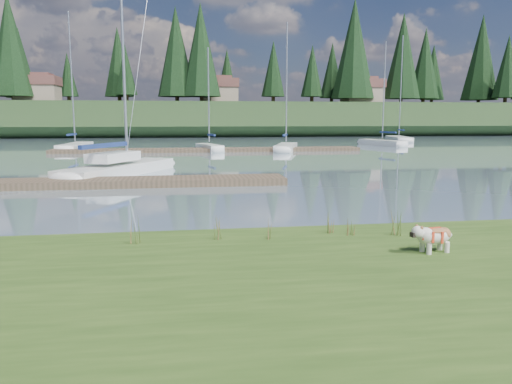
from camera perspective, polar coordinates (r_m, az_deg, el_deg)
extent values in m
plane|color=#788F9F|center=(42.71, -8.01, 4.56)|extent=(200.00, 200.00, 0.00)
cube|color=#344F1A|center=(7.16, -4.09, -13.57)|extent=(60.00, 9.00, 0.35)
cube|color=#1F3319|center=(85.62, -8.43, 8.15)|extent=(200.00, 20.00, 5.00)
cylinder|color=silver|center=(9.84, 19.16, -6.17)|extent=(0.10, 0.10, 0.20)
cylinder|color=silver|center=(9.99, 18.45, -5.91)|extent=(0.10, 0.10, 0.20)
cylinder|color=silver|center=(10.08, 20.98, -5.91)|extent=(0.10, 0.10, 0.20)
cylinder|color=silver|center=(10.23, 20.26, -5.66)|extent=(0.10, 0.10, 0.20)
ellipsoid|color=silver|center=(9.99, 19.83, -4.73)|extent=(0.71, 0.44, 0.31)
ellipsoid|color=#9A613A|center=(9.97, 19.86, -4.17)|extent=(0.51, 0.39, 0.11)
ellipsoid|color=silver|center=(9.73, 18.00, -4.38)|extent=(0.27, 0.28, 0.23)
cube|color=black|center=(9.68, 17.50, -4.67)|extent=(0.09, 0.13, 0.09)
cube|color=white|center=(26.07, -15.33, 2.37)|extent=(5.27, 8.12, 0.70)
ellipsoid|color=white|center=(29.55, -11.04, 3.20)|extent=(2.58, 2.78, 0.70)
cylinder|color=silver|center=(26.88, -15.02, 17.00)|extent=(0.14, 0.14, 12.34)
cube|color=navy|center=(24.97, -16.95, 5.11)|extent=(1.82, 3.41, 0.20)
cube|color=white|center=(25.62, -15.96, 3.88)|extent=(2.47, 3.23, 0.45)
cube|color=#4C3D2C|center=(22.06, -17.72, 1.02)|extent=(16.00, 2.00, 0.30)
cube|color=#4C3D2C|center=(42.77, -5.32, 4.81)|extent=(26.00, 2.20, 0.30)
cube|color=white|center=(48.19, -19.95, 4.83)|extent=(2.03, 7.28, 0.70)
ellipsoid|color=white|center=(51.68, -18.97, 5.09)|extent=(1.68, 2.05, 0.70)
cylinder|color=silver|center=(48.25, -20.33, 12.20)|extent=(0.12, 0.12, 11.25)
cube|color=navy|center=(47.19, -20.31, 6.18)|extent=(0.36, 2.87, 0.20)
cube|color=white|center=(43.94, -5.36, 5.00)|extent=(2.24, 5.20, 0.70)
ellipsoid|color=white|center=(46.38, -6.23, 5.17)|extent=(1.38, 1.59, 0.70)
cylinder|color=silver|center=(43.90, -5.44, 10.97)|extent=(0.12, 0.12, 7.99)
cube|color=navy|center=(43.22, -5.12, 6.51)|extent=(0.64, 2.01, 0.20)
cube|color=white|center=(44.13, 3.45, 5.04)|extent=(3.41, 6.72, 0.70)
ellipsoid|color=white|center=(47.40, 3.83, 5.27)|extent=(1.91, 2.14, 0.70)
cylinder|color=silver|center=(44.15, 3.52, 12.36)|extent=(0.12, 0.12, 10.11)
cube|color=navy|center=(43.18, 3.35, 6.53)|extent=(0.98, 2.55, 0.20)
cube|color=white|center=(53.83, 14.21, 5.41)|extent=(3.05, 6.46, 0.70)
ellipsoid|color=white|center=(56.34, 12.23, 5.60)|extent=(1.78, 2.02, 0.70)
cylinder|color=silver|center=(53.84, 14.43, 11.20)|extent=(0.12, 0.12, 9.73)
cube|color=navy|center=(53.11, 14.84, 6.62)|extent=(0.86, 2.47, 0.20)
cube|color=white|center=(64.67, 16.00, 5.81)|extent=(3.52, 8.18, 0.70)
ellipsoid|color=white|center=(68.58, 15.31, 5.97)|extent=(2.18, 2.50, 0.70)
cylinder|color=silver|center=(64.74, 16.24, 11.59)|extent=(0.12, 0.12, 11.90)
cube|color=navy|center=(63.57, 16.25, 6.83)|extent=(0.89, 3.14, 0.20)
cone|color=#475B23|center=(10.44, -4.72, -4.12)|extent=(0.03, 0.03, 0.47)
cone|color=brown|center=(10.39, -4.08, -4.45)|extent=(0.03, 0.03, 0.38)
cone|color=#475B23|center=(10.47, -4.40, -3.95)|extent=(0.03, 0.03, 0.52)
cone|color=brown|center=(10.43, -3.93, -4.52)|extent=(0.03, 0.03, 0.33)
cone|color=#475B23|center=(10.37, -4.57, -4.34)|extent=(0.03, 0.03, 0.43)
cone|color=#475B23|center=(10.43, 1.52, -4.18)|extent=(0.03, 0.03, 0.45)
cone|color=brown|center=(10.39, 2.19, -4.48)|extent=(0.03, 0.03, 0.36)
cone|color=#475B23|center=(10.46, 1.82, -4.01)|extent=(0.03, 0.03, 0.49)
cone|color=brown|center=(10.44, 2.31, -4.55)|extent=(0.03, 0.03, 0.31)
cone|color=#475B23|center=(10.36, 1.71, -4.39)|extent=(0.03, 0.03, 0.40)
cone|color=#475B23|center=(11.09, 8.00, -3.36)|extent=(0.03, 0.03, 0.50)
cone|color=brown|center=(11.06, 8.65, -3.66)|extent=(0.03, 0.03, 0.40)
cone|color=#475B23|center=(11.13, 8.26, -3.19)|extent=(0.03, 0.03, 0.55)
cone|color=brown|center=(11.12, 8.73, -3.74)|extent=(0.03, 0.03, 0.35)
cone|color=#475B23|center=(11.02, 8.22, -3.56)|extent=(0.03, 0.03, 0.45)
cone|color=#475B23|center=(10.34, -14.09, -4.33)|extent=(0.03, 0.03, 0.53)
cone|color=brown|center=(10.27, -13.50, -4.69)|extent=(0.03, 0.03, 0.42)
cone|color=#475B23|center=(10.36, -13.75, -4.14)|extent=(0.03, 0.03, 0.58)
cone|color=brown|center=(10.31, -13.31, -4.78)|extent=(0.03, 0.03, 0.37)
cone|color=#475B23|center=(10.26, -14.02, -4.57)|extent=(0.03, 0.03, 0.47)
cone|color=#475B23|center=(10.99, 10.44, -3.89)|extent=(0.03, 0.03, 0.37)
cone|color=brown|center=(10.97, 11.10, -4.12)|extent=(0.03, 0.03, 0.29)
cone|color=#475B23|center=(11.03, 10.69, -3.75)|extent=(0.03, 0.03, 0.40)
cone|color=brown|center=(11.02, 11.17, -4.16)|extent=(0.03, 0.03, 0.26)
cone|color=#475B23|center=(10.92, 10.67, -4.06)|extent=(0.03, 0.03, 0.33)
cone|color=#475B23|center=(11.12, 15.37, -3.29)|extent=(0.03, 0.03, 0.60)
cone|color=brown|center=(11.11, 16.02, -3.64)|extent=(0.03, 0.03, 0.48)
cone|color=#475B23|center=(11.16, 15.59, -3.10)|extent=(0.03, 0.03, 0.66)
cone|color=brown|center=(11.16, 16.07, -3.74)|extent=(0.03, 0.03, 0.42)
cone|color=#475B23|center=(11.06, 15.62, -3.52)|extent=(0.03, 0.03, 0.54)
cube|color=#33281C|center=(11.37, -5.89, -5.76)|extent=(60.00, 0.50, 0.14)
cylinder|color=#382619|center=(84.31, -25.96, 9.71)|extent=(0.60, 0.60, 1.80)
cone|color=black|center=(84.93, -26.31, 14.86)|extent=(6.60, 6.60, 15.00)
cylinder|color=#382619|center=(85.20, -15.32, 10.23)|extent=(0.60, 0.60, 1.80)
cone|color=black|center=(85.61, -15.48, 14.14)|extent=(4.84, 4.84, 11.00)
cylinder|color=#382619|center=(78.75, -6.23, 10.64)|extent=(0.60, 0.60, 1.80)
cone|color=black|center=(79.36, -6.32, 15.84)|extent=(6.16, 6.16, 14.00)
cylinder|color=#382619|center=(84.11, 1.98, 10.55)|extent=(0.60, 0.60, 1.80)
cone|color=black|center=(84.44, 2.00, 13.90)|extent=(3.96, 3.96, 9.00)
cylinder|color=#382619|center=(85.56, 10.97, 10.36)|extent=(0.60, 0.60, 1.80)
cone|color=black|center=(86.23, 11.12, 15.75)|extent=(7.04, 7.04, 16.00)
cylinder|color=#382619|center=(93.85, 18.54, 9.90)|extent=(0.60, 0.60, 1.80)
cone|color=black|center=(94.26, 18.73, 13.73)|extent=(5.28, 5.28, 12.00)
cylinder|color=#382619|center=(97.10, 26.57, 9.39)|extent=(0.60, 0.60, 1.80)
cone|color=black|center=(97.44, 26.80, 12.69)|extent=(4.62, 4.62, 10.50)
cube|color=gray|center=(85.44, -23.64, 10.16)|extent=(6.00, 5.00, 2.80)
cube|color=brown|center=(85.55, -23.72, 11.56)|extent=(6.30, 5.30, 1.40)
cube|color=brown|center=(85.61, -23.75, 12.09)|extent=(4.20, 3.60, 0.70)
cube|color=gray|center=(83.94, -4.30, 10.87)|extent=(6.00, 5.00, 2.80)
cube|color=brown|center=(84.06, -4.32, 12.30)|extent=(6.30, 5.30, 1.40)
cube|color=brown|center=(84.11, -4.33, 12.85)|extent=(4.20, 3.60, 0.70)
cube|color=gray|center=(87.20, 12.01, 10.62)|extent=(6.00, 5.00, 2.80)
cube|color=brown|center=(87.31, 12.06, 12.00)|extent=(6.30, 5.30, 1.40)
cube|color=brown|center=(87.37, 12.07, 12.52)|extent=(4.20, 3.60, 0.70)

